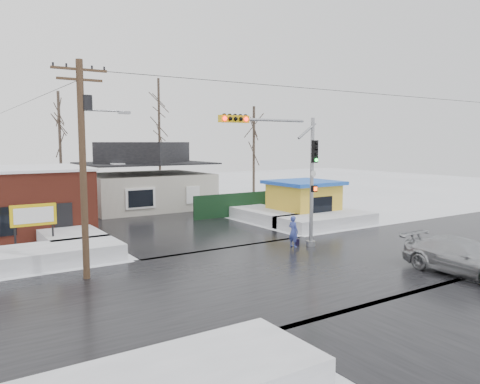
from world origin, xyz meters
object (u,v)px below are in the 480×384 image
traffic_signal (290,165)px  utility_pole (84,157)px  marquee_sign (34,217)px  kiosk (303,200)px  pedestrian (293,232)px  car (463,257)px

traffic_signal → utility_pole: 10.39m
utility_pole → marquee_sign: utility_pole is taller
utility_pole → kiosk: utility_pole is taller
traffic_signal → kiosk: traffic_signal is taller
marquee_sign → pedestrian: bearing=-27.0°
marquee_sign → kiosk: size_ratio=0.55×
car → kiosk: bearing=74.4°
pedestrian → kiosk: bearing=-52.7°
car → traffic_signal: bearing=111.9°
marquee_sign → kiosk: (18.50, 0.50, -0.46)m
marquee_sign → pedestrian: size_ratio=1.49×
car → marquee_sign: bearing=134.6°
marquee_sign → car: marquee_sign is taller
kiosk → pedestrian: size_ratio=2.69×
traffic_signal → car: 9.23m
traffic_signal → kiosk: size_ratio=1.52×
traffic_signal → kiosk: (7.07, 7.03, -3.08)m
kiosk → pedestrian: (-6.46, -6.64, -0.61)m
marquee_sign → utility_pole: bearing=-79.9°
pedestrian → car: (2.73, -8.12, -0.09)m
utility_pole → car: utility_pole is taller
kiosk → pedestrian: kiosk is taller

